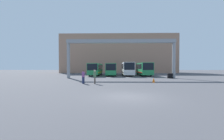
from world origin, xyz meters
name	(u,v)px	position (x,y,z in m)	size (l,w,h in m)	color
ground_plane	(129,97)	(0.00, 0.00, 0.00)	(200.00, 200.00, 0.00)	#47474C
building_backdrop	(118,55)	(0.00, 47.63, 6.98)	(42.11, 12.00, 13.95)	tan
overhead_gantry	(121,47)	(0.00, 18.11, 6.01)	(20.85, 0.80, 7.45)	gray
bus_slot_0	(96,69)	(-6.08, 27.58, 1.72)	(2.50, 11.62, 2.98)	#268C4C
bus_slot_1	(111,69)	(-2.03, 27.24, 1.71)	(2.44, 10.94, 2.96)	#268C4C
bus_slot_2	(127,68)	(2.03, 27.61, 1.86)	(2.54, 11.67, 3.23)	silver
bus_slot_3	(144,68)	(6.08, 26.96, 1.81)	(2.59, 10.37, 3.14)	#268C4C
pedestrian_mid_left	(95,76)	(-3.59, 8.13, 0.95)	(0.37, 0.37, 1.78)	brown
pedestrian_mid_right	(83,76)	(-5.14, 8.47, 0.94)	(0.37, 0.37, 1.77)	navy
traffic_cone	(154,80)	(4.26, 9.91, 0.33)	(0.42, 0.42, 0.67)	orange
tire_stack	(170,76)	(9.34, 17.90, 0.48)	(1.04, 1.04, 0.96)	black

